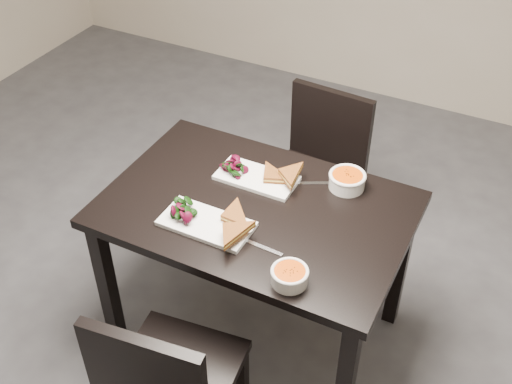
# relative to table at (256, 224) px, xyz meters

# --- Properties ---
(ground) EXTENTS (5.00, 5.00, 0.00)m
(ground) POSITION_rel_table_xyz_m (-0.26, -0.19, -0.65)
(ground) COLOR #47474C
(ground) RESTS_ON ground
(table) EXTENTS (1.20, 0.80, 0.75)m
(table) POSITION_rel_table_xyz_m (0.00, 0.00, 0.00)
(table) COLOR black
(table) RESTS_ON ground
(chair_near) EXTENTS (0.47, 0.47, 0.85)m
(chair_near) POSITION_rel_table_xyz_m (0.00, -0.69, -0.17)
(chair_near) COLOR black
(chair_near) RESTS_ON ground
(chair_far) EXTENTS (0.45, 0.45, 0.85)m
(chair_far) POSITION_rel_table_xyz_m (-0.00, 0.69, -0.17)
(chair_far) COLOR black
(chair_far) RESTS_ON ground
(plate_near) EXTENTS (0.35, 0.18, 0.02)m
(plate_near) POSITION_rel_table_xyz_m (-0.12, -0.19, 0.11)
(plate_near) COLOR white
(plate_near) RESTS_ON table
(sandwich_near) EXTENTS (0.18, 0.14, 0.06)m
(sandwich_near) POSITION_rel_table_xyz_m (-0.05, -0.17, 0.15)
(sandwich_near) COLOR #9B5420
(sandwich_near) RESTS_ON plate_near
(salad_near) EXTENTS (0.11, 0.10, 0.05)m
(salad_near) POSITION_rel_table_xyz_m (-0.22, -0.19, 0.14)
(salad_near) COLOR black
(salad_near) RESTS_ON plate_near
(soup_bowl_near) EXTENTS (0.13, 0.13, 0.06)m
(soup_bowl_near) POSITION_rel_table_xyz_m (0.29, -0.31, 0.13)
(soup_bowl_near) COLOR white
(soup_bowl_near) RESTS_ON table
(cutlery_near) EXTENTS (0.18, 0.03, 0.00)m
(cutlery_near) POSITION_rel_table_xyz_m (0.12, -0.20, 0.10)
(cutlery_near) COLOR silver
(cutlery_near) RESTS_ON table
(plate_far) EXTENTS (0.33, 0.17, 0.02)m
(plate_far) POSITION_rel_table_xyz_m (-0.07, 0.15, 0.11)
(plate_far) COLOR white
(plate_far) RESTS_ON table
(sandwich_far) EXTENTS (0.20, 0.18, 0.05)m
(sandwich_far) POSITION_rel_table_xyz_m (-0.01, 0.14, 0.14)
(sandwich_far) COLOR #9B5420
(sandwich_far) RESTS_ON plate_far
(salad_far) EXTENTS (0.10, 0.09, 0.05)m
(salad_far) POSITION_rel_table_xyz_m (-0.17, 0.15, 0.14)
(salad_far) COLOR black
(salad_far) RESTS_ON plate_far
(soup_bowl_far) EXTENTS (0.15, 0.15, 0.07)m
(soup_bowl_far) POSITION_rel_table_xyz_m (0.28, 0.27, 0.14)
(soup_bowl_far) COLOR white
(soup_bowl_far) RESTS_ON table
(cutlery_far) EXTENTS (0.17, 0.10, 0.00)m
(cutlery_far) POSITION_rel_table_xyz_m (0.14, 0.23, 0.10)
(cutlery_far) COLOR silver
(cutlery_far) RESTS_ON table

